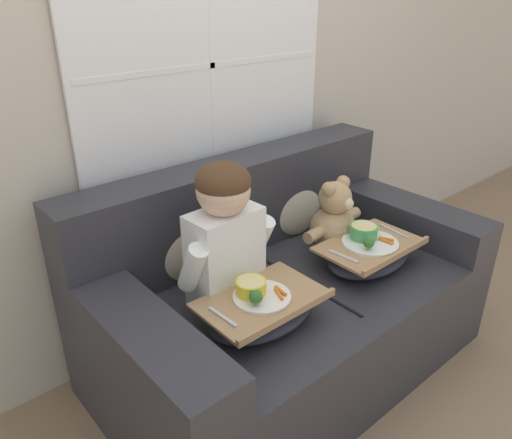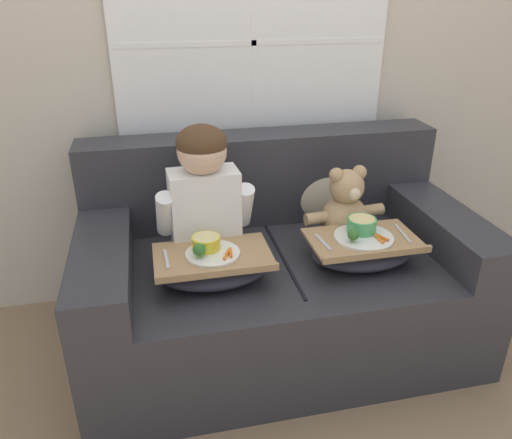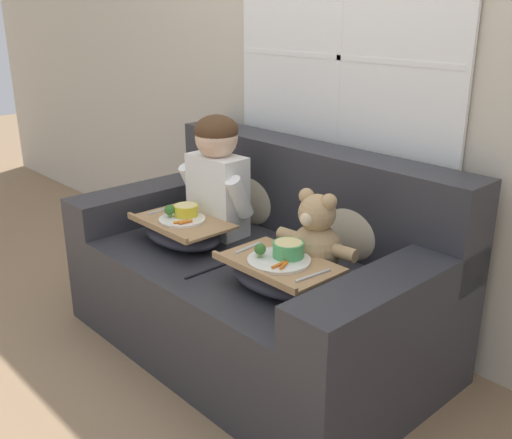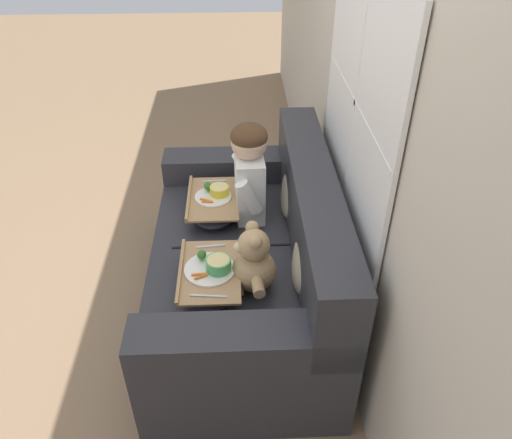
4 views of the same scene
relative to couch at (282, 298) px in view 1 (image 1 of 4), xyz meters
The scene contains 9 objects.
ground_plane 0.34m from the couch, 90.00° to the right, with size 14.00×14.00×0.00m, color #8E7051.
wall_back_with_window 1.10m from the couch, 90.00° to the left, with size 8.00×0.08×2.60m.
couch is the anchor object (origin of this frame).
throw_pillow_behind_child 0.51m from the couch, 142.25° to the left, with size 0.36×0.17×0.37m.
throw_pillow_behind_teddy 0.51m from the couch, 37.75° to the left, with size 0.35×0.17×0.36m.
child_figure 0.56m from the couch, behind, with size 0.41×0.20×0.58m.
teddy_bear 0.43m from the couch, ahead, with size 0.39×0.27×0.36m.
lap_tray_child 0.44m from the couch, 145.72° to the right, with size 0.46×0.30×0.18m.
lap_tray_teddy 0.44m from the couch, 34.28° to the right, with size 0.46×0.30×0.19m.
Camera 1 is at (-1.32, -1.28, 1.63)m, focal length 35.00 mm.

